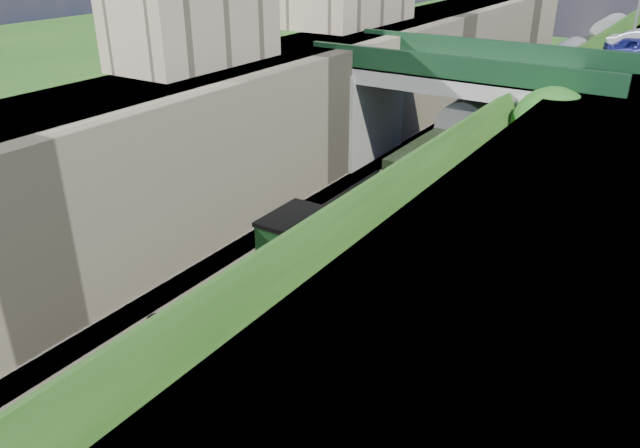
# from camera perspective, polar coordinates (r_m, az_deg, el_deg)

# --- Properties ---
(ground) EXTENTS (160.00, 160.00, 0.00)m
(ground) POSITION_cam_1_polar(r_m,az_deg,el_deg) (19.18, -17.32, -17.88)
(ground) COLOR #1E4714
(ground) RESTS_ON ground
(trackbed) EXTENTS (10.00, 90.00, 0.20)m
(trackbed) POSITION_cam_1_polar(r_m,az_deg,el_deg) (33.05, 9.39, 2.42)
(trackbed) COLOR #473F38
(trackbed) RESTS_ON ground
(retaining_wall) EXTENTS (1.00, 90.00, 7.00)m
(retaining_wall) POSITION_cam_1_polar(r_m,az_deg,el_deg) (34.31, 1.30, 9.63)
(retaining_wall) COLOR #756B56
(retaining_wall) RESTS_ON ground
(street_plateau_left) EXTENTS (6.00, 90.00, 7.00)m
(street_plateau_left) POSITION_cam_1_polar(r_m,az_deg,el_deg) (36.20, -3.51, 10.43)
(street_plateau_left) COLOR #262628
(street_plateau_left) RESTS_ON ground
(street_plateau_right) EXTENTS (8.00, 90.00, 6.25)m
(street_plateau_right) POSITION_cam_1_polar(r_m,az_deg,el_deg) (29.88, 26.66, 3.71)
(street_plateau_right) COLOR #262628
(street_plateau_right) RESTS_ON ground
(embankment_slope) EXTENTS (4.93, 91.33, 6.52)m
(embankment_slope) POSITION_cam_1_polar(r_m,az_deg,el_deg) (30.39, 18.03, 4.66)
(embankment_slope) COLOR #1E4714
(embankment_slope) RESTS_ON ground
(track_left) EXTENTS (2.50, 90.00, 0.20)m
(track_left) POSITION_cam_1_polar(r_m,az_deg,el_deg) (33.76, 6.32, 3.38)
(track_left) COLOR black
(track_left) RESTS_ON trackbed
(track_right) EXTENTS (2.50, 90.00, 0.20)m
(track_right) POSITION_cam_1_polar(r_m,az_deg,el_deg) (32.59, 11.33, 2.20)
(track_right) COLOR black
(track_right) RESTS_ON trackbed
(road_bridge) EXTENTS (16.00, 6.40, 7.25)m
(road_bridge) POSITION_cam_1_polar(r_m,az_deg,el_deg) (35.04, 14.01, 10.21)
(road_bridge) COLOR gray
(road_bridge) RESTS_ON ground
(building_near) EXTENTS (4.00, 8.00, 4.00)m
(building_near) POSITION_cam_1_polar(r_m,az_deg,el_deg) (30.94, -11.45, 17.85)
(building_near) COLOR gray
(building_near) RESTS_ON street_plateau_left
(tree) EXTENTS (3.60, 3.80, 6.60)m
(tree) POSITION_cam_1_polar(r_m,az_deg,el_deg) (30.14, 20.59, 8.06)
(tree) COLOR black
(tree) RESTS_ON ground
(locomotive) EXTENTS (3.10, 10.22, 3.83)m
(locomotive) POSITION_cam_1_polar(r_m,az_deg,el_deg) (19.76, -5.80, -8.23)
(locomotive) COLOR black
(locomotive) RESTS_ON trackbed
(tender) EXTENTS (2.70, 6.00, 3.05)m
(tender) POSITION_cam_1_polar(r_m,az_deg,el_deg) (25.26, 4.56, -0.97)
(tender) COLOR black
(tender) RESTS_ON trackbed
(coach_front) EXTENTS (2.90, 18.00, 3.70)m
(coach_front) POSITION_cam_1_polar(r_m,az_deg,el_deg) (35.96, 14.32, 7.18)
(coach_front) COLOR black
(coach_front) RESTS_ON trackbed
(coach_middle) EXTENTS (2.90, 18.00, 3.70)m
(coach_middle) POSITION_cam_1_polar(r_m,az_deg,el_deg) (53.62, 21.25, 12.11)
(coach_middle) COLOR black
(coach_middle) RESTS_ON trackbed
(coach_rear) EXTENTS (2.90, 18.00, 3.70)m
(coach_rear) POSITION_cam_1_polar(r_m,az_deg,el_deg) (71.86, 24.79, 14.52)
(coach_rear) COLOR black
(coach_rear) RESTS_ON trackbed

